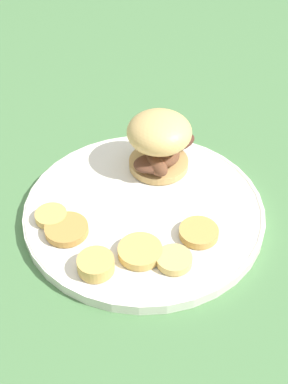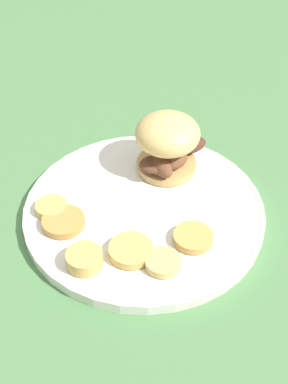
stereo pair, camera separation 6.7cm
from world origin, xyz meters
The scene contains 9 objects.
ground_plane centered at (0.00, 0.00, 0.00)m, with size 4.00×4.00×0.00m, color #4C7A47.
dinner_plate centered at (0.00, 0.00, 0.01)m, with size 0.31×0.31×0.02m.
sandwich centered at (-0.01, 0.08, 0.06)m, with size 0.09×0.12×0.08m.
potato_round_0 centered at (-0.07, -0.08, 0.02)m, with size 0.05×0.05×0.01m, color #BC8942.
potato_round_1 centered at (-0.01, -0.12, 0.02)m, with size 0.04×0.04×0.02m, color tan.
potato_round_2 centered at (0.08, -0.02, 0.02)m, with size 0.05×0.05×0.01m, color tan.
potato_round_3 centered at (0.07, -0.07, 0.02)m, with size 0.04×0.04×0.01m, color #DBB766.
potato_round_4 centered at (0.03, -0.08, 0.02)m, with size 0.05×0.05×0.01m, color tan.
potato_round_5 centered at (-0.10, -0.07, 0.02)m, with size 0.04×0.04×0.01m, color tan.
Camera 1 is at (0.20, -0.45, 0.49)m, focal length 50.00 mm.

